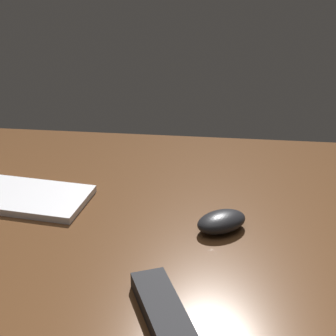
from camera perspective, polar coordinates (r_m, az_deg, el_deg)
The scene contains 3 objects.
desk at distance 108.77cm, azimuth -2.87°, elevation -5.06°, with size 140.00×84.00×2.00cm, color brown.
computer_mouse at distance 101.86cm, azimuth 5.62°, elevation -5.59°, with size 9.96×6.38×3.49cm, color black.
tv_remote at distance 80.67cm, azimuth -0.36°, elevation -15.10°, with size 19.09×5.36×2.57cm, color black.
Camera 1 is at (16.43, -93.03, 54.91)cm, focal length 58.25 mm.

